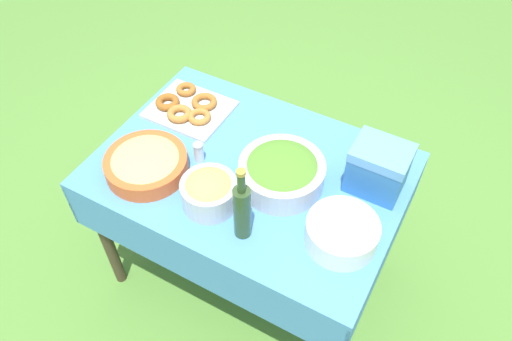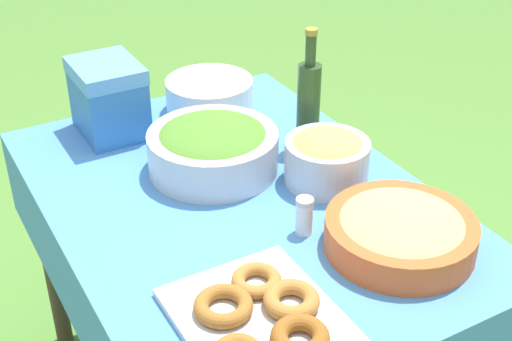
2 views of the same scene
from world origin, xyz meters
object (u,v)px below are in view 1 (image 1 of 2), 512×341
object	(u,v)px
salad_bowl	(282,171)
fruit_bowl	(209,191)
pasta_bowl	(146,163)
donut_platter	(188,107)
plate_stack	(342,233)
olive_oil_bottle	(242,210)
cooler_box	(378,168)

from	to	relation	value
salad_bowl	fruit_bowl	distance (m)	0.28
pasta_bowl	fruit_bowl	size ratio (longest dim) A/B	1.56
donut_platter	fruit_bowl	size ratio (longest dim) A/B	1.63
fruit_bowl	salad_bowl	bearing A→B (deg)	-130.72
plate_stack	fruit_bowl	xyz separation A→B (m)	(0.48, 0.08, 0.02)
plate_stack	olive_oil_bottle	world-z (taller)	olive_oil_bottle
donut_platter	olive_oil_bottle	bearing A→B (deg)	140.09
salad_bowl	olive_oil_bottle	distance (m)	0.28
olive_oil_bottle	cooler_box	world-z (taller)	olive_oil_bottle
pasta_bowl	donut_platter	bearing A→B (deg)	-81.09
salad_bowl	pasta_bowl	size ratio (longest dim) A/B	1.01
olive_oil_bottle	fruit_bowl	size ratio (longest dim) A/B	1.59
salad_bowl	pasta_bowl	bearing A→B (deg)	22.34
salad_bowl	cooler_box	world-z (taller)	cooler_box
donut_platter	olive_oil_bottle	xyz separation A→B (m)	(-0.52, 0.44, 0.11)
salad_bowl	fruit_bowl	xyz separation A→B (m)	(0.18, 0.21, 0.00)
fruit_bowl	cooler_box	xyz separation A→B (m)	(-0.50, -0.37, 0.03)
plate_stack	fruit_bowl	distance (m)	0.49
salad_bowl	donut_platter	world-z (taller)	salad_bowl
plate_stack	donut_platter	bearing A→B (deg)	-20.20
salad_bowl	cooler_box	bearing A→B (deg)	-153.91
olive_oil_bottle	cooler_box	size ratio (longest dim) A/B	1.58
plate_stack	cooler_box	bearing A→B (deg)	-93.06
salad_bowl	plate_stack	xyz separation A→B (m)	(-0.30, 0.14, -0.02)
pasta_bowl	fruit_bowl	world-z (taller)	fruit_bowl
cooler_box	salad_bowl	bearing A→B (deg)	26.09
cooler_box	plate_stack	bearing A→B (deg)	86.94
donut_platter	cooler_box	distance (m)	0.85
fruit_bowl	cooler_box	size ratio (longest dim) A/B	1.00
donut_platter	plate_stack	size ratio (longest dim) A/B	1.34
salad_bowl	donut_platter	distance (m)	0.56
plate_stack	cooler_box	xyz separation A→B (m)	(-0.02, -0.29, 0.05)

